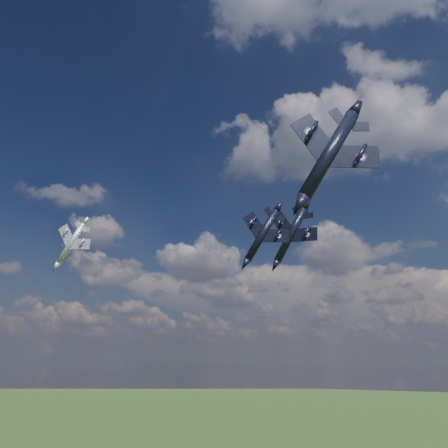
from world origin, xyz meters
The scene contains 4 objects.
jet_lead_navy centered at (8.72, 13.84, 81.15)m, with size 9.44×13.16×2.72m, color black, non-canonical shape.
jet_right_navy centered at (25.27, -6.71, 83.10)m, with size 11.51×16.04×3.32m, color black, non-canonical shape.
jet_high_navy centered at (9.44, 26.93, 84.46)m, with size 11.24×15.67×3.24m, color black, non-canonical shape.
jet_left_silver centered at (-31.96, 10.87, 83.98)m, with size 9.28×12.93×2.68m, color gray, non-canonical shape.
Camera 1 is at (34.98, -51.38, 61.06)m, focal length 35.00 mm.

